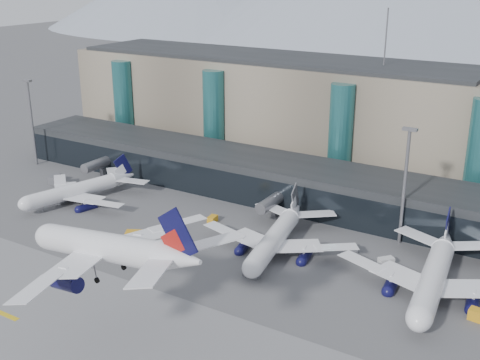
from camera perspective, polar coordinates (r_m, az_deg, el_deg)
name	(u,v)px	position (r m, az deg, el deg)	size (l,w,h in m)	color
ground	(148,306)	(109.28, -8.70, -11.71)	(900.00, 900.00, 0.00)	#515154
runway_strip	(87,350)	(100.27, -14.35, -15.32)	(400.00, 40.00, 0.04)	slate
runway_markings	(87,349)	(100.25, -14.35, -15.30)	(128.00, 1.00, 0.02)	gold
concourse	(295,183)	(151.20, 5.21, -0.32)	(170.00, 27.00, 10.00)	black
terminal_main	(269,106)	(186.82, 2.81, 6.98)	(130.00, 30.00, 31.00)	gray
teal_towers	(273,126)	(168.86, 3.20, 5.09)	(116.40, 19.40, 46.00)	#25676A
lightmast_left	(31,117)	(187.43, -19.17, 5.62)	(3.00, 1.20, 25.60)	slate
lightmast_mid	(405,180)	(129.54, 15.38, 0.00)	(3.00, 1.20, 25.60)	slate
hero_jet	(116,243)	(90.74, -11.70, -5.85)	(38.19, 38.32, 12.43)	white
jet_parked_left	(84,184)	(157.48, -14.55, -0.41)	(32.40, 33.72, 10.82)	white
jet_parked_mid	(278,229)	(126.82, 3.67, -4.63)	(35.24, 35.75, 11.54)	white
jet_parked_right	(436,265)	(117.00, 18.12, -7.65)	(38.52, 38.20, 12.47)	white
veh_a	(56,199)	(158.41, -17.06, -1.72)	(3.62, 2.04, 2.04)	silver
veh_b	(213,219)	(140.35, -2.62, -3.73)	(2.66, 1.64, 1.53)	orange
veh_c	(252,273)	(116.71, 1.10, -8.77)	(3.26, 1.72, 1.81)	#525358
veh_d	(386,262)	(124.17, 13.68, -7.54)	(3.05, 1.63, 1.74)	silver
veh_e	(479,316)	(111.18, 21.75, -11.85)	(3.43, 1.94, 1.94)	orange
veh_f	(55,179)	(172.89, -17.17, 0.09)	(3.91, 2.07, 2.18)	#525358
veh_g	(353,248)	(129.08, 10.71, -6.33)	(2.17, 1.27, 1.27)	silver
veh_h	(136,236)	(132.65, -9.86, -5.28)	(4.24, 2.23, 2.34)	orange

